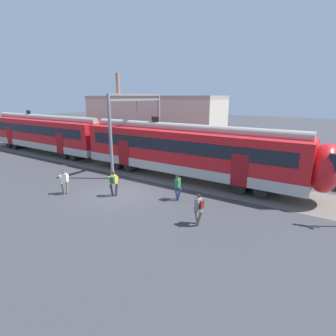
% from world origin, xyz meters
% --- Properties ---
extents(ground_plane, '(160.00, 160.00, 0.00)m').
position_xyz_m(ground_plane, '(0.00, 0.00, 0.00)').
color(ground_plane, '#38383D').
extents(track_bed, '(80.00, 4.40, 0.01)m').
position_xyz_m(track_bed, '(-9.17, 5.54, 0.01)').
color(track_bed, '#605951').
rests_on(track_bed, ground).
extents(commuter_train, '(38.05, 3.07, 4.73)m').
position_xyz_m(commuter_train, '(-6.68, 5.54, 2.25)').
color(commuter_train, '#B7B2AD').
rests_on(commuter_train, ground).
extents(pedestrian_white, '(0.48, 0.71, 1.67)m').
position_xyz_m(pedestrian_white, '(-2.97, -1.88, 0.96)').
color(pedestrian_white, '#6B6051').
rests_on(pedestrian_white, ground).
extents(pedestrian_yellow, '(0.53, 0.70, 1.67)m').
position_xyz_m(pedestrian_yellow, '(0.02, -0.38, 0.99)').
color(pedestrian_yellow, '#28282D').
rests_on(pedestrian_yellow, ground).
extents(pedestrian_green, '(0.64, 0.53, 1.67)m').
position_xyz_m(pedestrian_green, '(3.84, 1.33, 0.96)').
color(pedestrian_green, navy).
rests_on(pedestrian_green, ground).
extents(pedestrian_grey, '(0.63, 0.57, 1.67)m').
position_xyz_m(pedestrian_grey, '(6.44, -0.94, 0.99)').
color(pedestrian_grey, '#6B6051').
rests_on(pedestrian_grey, ground).
extents(catenary_gantry, '(0.24, 6.64, 6.53)m').
position_xyz_m(catenary_gantry, '(-2.80, 5.54, 4.31)').
color(catenary_gantry, gray).
rests_on(catenary_gantry, ground).
extents(background_building, '(17.62, 5.00, 9.20)m').
position_xyz_m(background_building, '(-7.68, 14.07, 3.21)').
color(background_building, beige).
rests_on(background_building, ground).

